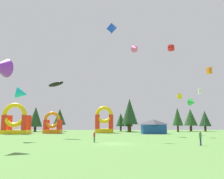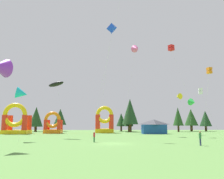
{
  "view_description": "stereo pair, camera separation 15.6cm",
  "coord_description": "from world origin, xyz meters",
  "px_view_note": "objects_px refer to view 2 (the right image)",
  "views": [
    {
      "loc": [
        -1.33,
        -31.93,
        2.79
      ],
      "look_at": [
        0.0,
        7.69,
        8.44
      ],
      "focal_mm": 37.44,
      "sensor_mm": 36.0,
      "label": 1
    },
    {
      "loc": [
        -1.17,
        -31.94,
        2.79
      ],
      "look_at": [
        0.0,
        7.69,
        8.44
      ],
      "focal_mm": 37.44,
      "sensor_mm": 36.0,
      "label": 2
    }
  ],
  "objects_px": {
    "kite_black_parafoil": "(56,84)",
    "inflatable_blue_arch": "(16,122)",
    "kite_orange_box": "(209,71)",
    "kite_blue_diamond": "(111,29)",
    "kite_green_delta": "(193,102)",
    "person_left_edge": "(94,136)",
    "inflatable_orange_dome": "(105,123)",
    "kite_pink_delta": "(135,49)",
    "person_midfield": "(200,137)",
    "kite_white_box": "(200,91)",
    "festival_tent": "(154,127)",
    "kite_cyan_delta": "(22,94)",
    "inflatable_red_slide": "(53,126)",
    "kite_yellow_delta": "(178,97)",
    "kite_red_box": "(171,48)"
  },
  "relations": [
    {
      "from": "person_left_edge",
      "to": "kite_white_box",
      "type": "bearing_deg",
      "value": -25.09
    },
    {
      "from": "kite_white_box",
      "to": "inflatable_blue_arch",
      "type": "height_order",
      "value": "kite_white_box"
    },
    {
      "from": "kite_black_parafoil",
      "to": "person_midfield",
      "type": "height_order",
      "value": "kite_black_parafoil"
    },
    {
      "from": "inflatable_orange_dome",
      "to": "festival_tent",
      "type": "xyz_separation_m",
      "value": [
        12.6,
        -5.99,
        -1.0
      ]
    },
    {
      "from": "kite_yellow_delta",
      "to": "kite_cyan_delta",
      "type": "height_order",
      "value": "kite_yellow_delta"
    },
    {
      "from": "inflatable_red_slide",
      "to": "inflatable_blue_arch",
      "type": "relative_size",
      "value": 0.74
    },
    {
      "from": "kite_cyan_delta",
      "to": "kite_red_box",
      "type": "relative_size",
      "value": 0.51
    },
    {
      "from": "kite_yellow_delta",
      "to": "person_midfield",
      "type": "height_order",
      "value": "kite_yellow_delta"
    },
    {
      "from": "kite_yellow_delta",
      "to": "kite_blue_diamond",
      "type": "height_order",
      "value": "kite_blue_diamond"
    },
    {
      "from": "kite_green_delta",
      "to": "kite_orange_box",
      "type": "relative_size",
      "value": 0.66
    },
    {
      "from": "kite_white_box",
      "to": "kite_blue_diamond",
      "type": "distance_m",
      "value": 20.99
    },
    {
      "from": "kite_orange_box",
      "to": "kite_blue_diamond",
      "type": "bearing_deg",
      "value": 166.09
    },
    {
      "from": "kite_orange_box",
      "to": "person_left_edge",
      "type": "relative_size",
      "value": 7.4
    },
    {
      "from": "kite_black_parafoil",
      "to": "kite_orange_box",
      "type": "xyz_separation_m",
      "value": [
        26.24,
        -8.54,
        0.91
      ]
    },
    {
      "from": "inflatable_orange_dome",
      "to": "inflatable_blue_arch",
      "type": "bearing_deg",
      "value": -165.16
    },
    {
      "from": "kite_blue_diamond",
      "to": "kite_red_box",
      "type": "distance_m",
      "value": 11.32
    },
    {
      "from": "person_left_edge",
      "to": "inflatable_orange_dome",
      "type": "relative_size",
      "value": 0.21
    },
    {
      "from": "kite_cyan_delta",
      "to": "kite_red_box",
      "type": "height_order",
      "value": "kite_red_box"
    },
    {
      "from": "kite_black_parafoil",
      "to": "kite_pink_delta",
      "type": "height_order",
      "value": "kite_pink_delta"
    },
    {
      "from": "kite_yellow_delta",
      "to": "kite_red_box",
      "type": "bearing_deg",
      "value": -110.74
    },
    {
      "from": "person_left_edge",
      "to": "person_midfield",
      "type": "distance_m",
      "value": 14.32
    },
    {
      "from": "kite_blue_diamond",
      "to": "inflatable_blue_arch",
      "type": "height_order",
      "value": "kite_blue_diamond"
    },
    {
      "from": "kite_cyan_delta",
      "to": "inflatable_orange_dome",
      "type": "bearing_deg",
      "value": 65.41
    },
    {
      "from": "kite_orange_box",
      "to": "person_midfield",
      "type": "xyz_separation_m",
      "value": [
        -4.97,
        -7.19,
        -10.04
      ]
    },
    {
      "from": "kite_orange_box",
      "to": "kite_green_delta",
      "type": "bearing_deg",
      "value": 86.37
    },
    {
      "from": "kite_cyan_delta",
      "to": "festival_tent",
      "type": "height_order",
      "value": "kite_cyan_delta"
    },
    {
      "from": "kite_green_delta",
      "to": "festival_tent",
      "type": "height_order",
      "value": "kite_green_delta"
    },
    {
      "from": "kite_black_parafoil",
      "to": "inflatable_blue_arch",
      "type": "bearing_deg",
      "value": 130.21
    },
    {
      "from": "kite_cyan_delta",
      "to": "inflatable_blue_arch",
      "type": "height_order",
      "value": "kite_cyan_delta"
    },
    {
      "from": "kite_blue_diamond",
      "to": "festival_tent",
      "type": "height_order",
      "value": "kite_blue_diamond"
    },
    {
      "from": "kite_cyan_delta",
      "to": "inflatable_red_slide",
      "type": "distance_m",
      "value": 26.38
    },
    {
      "from": "person_left_edge",
      "to": "inflatable_blue_arch",
      "type": "xyz_separation_m",
      "value": [
        -20.87,
        25.74,
        1.95
      ]
    },
    {
      "from": "kite_blue_diamond",
      "to": "festival_tent",
      "type": "distance_m",
      "value": 28.97
    },
    {
      "from": "kite_green_delta",
      "to": "kite_blue_diamond",
      "type": "relative_size",
      "value": 0.37
    },
    {
      "from": "kite_black_parafoil",
      "to": "kite_pink_delta",
      "type": "bearing_deg",
      "value": 26.29
    },
    {
      "from": "kite_white_box",
      "to": "kite_red_box",
      "type": "height_order",
      "value": "kite_red_box"
    },
    {
      "from": "person_left_edge",
      "to": "person_midfield",
      "type": "height_order",
      "value": "person_midfield"
    },
    {
      "from": "kite_blue_diamond",
      "to": "inflatable_red_slide",
      "type": "relative_size",
      "value": 3.56
    },
    {
      "from": "kite_pink_delta",
      "to": "inflatable_orange_dome",
      "type": "xyz_separation_m",
      "value": [
        -7.27,
        12.98,
        -17.31
      ]
    },
    {
      "from": "kite_orange_box",
      "to": "person_left_edge",
      "type": "bearing_deg",
      "value": -174.03
    },
    {
      "from": "kite_blue_diamond",
      "to": "kite_pink_delta",
      "type": "xyz_separation_m",
      "value": [
        6.06,
        12.87,
        0.54
      ]
    },
    {
      "from": "kite_green_delta",
      "to": "kite_orange_box",
      "type": "xyz_separation_m",
      "value": [
        -0.59,
        -9.34,
        4.28
      ]
    },
    {
      "from": "festival_tent",
      "to": "kite_red_box",
      "type": "bearing_deg",
      "value": -91.77
    },
    {
      "from": "kite_black_parafoil",
      "to": "kite_cyan_delta",
      "type": "xyz_separation_m",
      "value": [
        -3.76,
        -7.49,
        -2.78
      ]
    },
    {
      "from": "kite_white_box",
      "to": "festival_tent",
      "type": "height_order",
      "value": "kite_white_box"
    },
    {
      "from": "kite_cyan_delta",
      "to": "kite_yellow_delta",
      "type": "bearing_deg",
      "value": 30.91
    },
    {
      "from": "kite_yellow_delta",
      "to": "kite_cyan_delta",
      "type": "distance_m",
      "value": 36.25
    },
    {
      "from": "inflatable_blue_arch",
      "to": "inflatable_orange_dome",
      "type": "bearing_deg",
      "value": 14.84
    },
    {
      "from": "kite_orange_box",
      "to": "person_left_edge",
      "type": "distance_m",
      "value": 21.0
    },
    {
      "from": "kite_green_delta",
      "to": "person_left_edge",
      "type": "height_order",
      "value": "kite_green_delta"
    }
  ]
}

